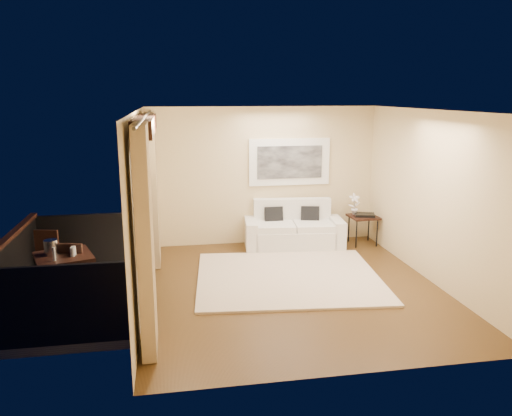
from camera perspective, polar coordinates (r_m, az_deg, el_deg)
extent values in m
plane|color=#503617|center=(7.86, 4.19, -9.05)|extent=(5.00, 5.00, 0.00)
plane|color=white|center=(7.29, 4.54, 11.04)|extent=(5.00, 5.00, 0.00)
plane|color=beige|center=(9.86, 0.80, 3.68)|extent=(4.50, 0.00, 4.50)
plane|color=beige|center=(5.15, 11.18, -5.26)|extent=(4.50, 0.00, 4.50)
plane|color=beige|center=(8.29, 19.61, 1.15)|extent=(0.00, 5.00, 5.00)
plane|color=beige|center=(9.06, -12.55, 2.55)|extent=(0.00, 2.70, 2.70)
plane|color=beige|center=(5.46, -14.16, -4.36)|extent=(0.00, 2.70, 2.70)
plane|color=beige|center=(7.08, -13.66, 9.45)|extent=(0.00, 2.40, 2.40)
cube|color=black|center=(7.08, -12.67, 9.25)|extent=(0.28, 2.40, 0.22)
cube|color=#605B56|center=(7.79, -19.35, -10.47)|extent=(1.80, 2.60, 0.12)
cube|color=black|center=(7.79, -25.94, -6.66)|extent=(0.06, 2.60, 1.00)
cube|color=black|center=(8.78, -18.32, -3.84)|extent=(1.80, 0.06, 1.00)
cube|color=black|center=(6.42, -21.52, -10.32)|extent=(1.80, 0.06, 1.00)
cube|color=black|center=(7.64, -26.33, -2.97)|extent=(0.10, 2.60, 0.06)
cube|color=tan|center=(8.76, -11.71, 2.04)|extent=(0.16, 0.75, 2.62)
cube|color=tan|center=(5.75, -12.55, -3.72)|extent=(0.16, 0.75, 2.62)
cylinder|color=#4C473F|center=(7.07, -12.55, 10.15)|extent=(0.04, 4.80, 0.04)
cube|color=white|center=(9.90, 3.85, 5.27)|extent=(1.62, 0.05, 0.92)
cube|color=black|center=(9.86, 3.90, 5.24)|extent=(1.30, 0.02, 0.64)
cube|color=beige|center=(8.21, 3.71, -7.89)|extent=(3.16, 2.82, 0.04)
cube|color=white|center=(9.77, 4.35, -3.43)|extent=(1.60, 0.96, 0.38)
cube|color=white|center=(9.98, 4.12, -0.99)|extent=(1.54, 0.35, 0.74)
cube|color=white|center=(9.66, -0.57, -3.03)|extent=(0.30, 0.83, 0.56)
cube|color=white|center=(9.90, 9.16, -2.80)|extent=(0.30, 0.83, 0.56)
cube|color=white|center=(9.63, 2.22, -2.09)|extent=(0.79, 0.79, 0.13)
cube|color=white|center=(9.73, 6.54, -2.00)|extent=(0.79, 0.79, 0.13)
cube|color=black|center=(9.79, 2.04, -0.91)|extent=(0.36, 0.17, 0.37)
cube|color=black|center=(9.89, 6.20, -0.84)|extent=(0.39, 0.24, 0.37)
cube|color=black|center=(10.08, 12.17, -0.98)|extent=(0.56, 0.56, 0.04)
cylinder|color=black|center=(9.89, 11.40, -2.96)|extent=(0.03, 0.03, 0.54)
cylinder|color=black|center=(10.05, 13.67, -2.82)|extent=(0.03, 0.03, 0.54)
cylinder|color=black|center=(10.27, 10.55, -2.33)|extent=(0.03, 0.03, 0.54)
cylinder|color=black|center=(10.42, 12.75, -2.20)|extent=(0.03, 0.03, 0.54)
cube|color=black|center=(10.06, 12.31, -0.76)|extent=(0.44, 0.38, 0.05)
imported|color=white|center=(10.08, 11.18, 0.43)|extent=(0.23, 0.16, 0.43)
cube|color=black|center=(7.19, -21.16, -5.24)|extent=(0.90, 0.90, 0.06)
cylinder|color=black|center=(7.13, -23.60, -9.19)|extent=(0.04, 0.04, 0.77)
cylinder|color=black|center=(7.01, -19.00, -9.16)|extent=(0.04, 0.04, 0.77)
cylinder|color=black|center=(7.65, -22.62, -7.60)|extent=(0.04, 0.04, 0.77)
cylinder|color=black|center=(7.54, -18.34, -7.54)|extent=(0.04, 0.04, 0.77)
cube|color=black|center=(8.66, -22.14, -5.05)|extent=(0.46, 0.46, 0.04)
cube|color=black|center=(8.45, -22.77, -3.95)|extent=(0.38, 0.14, 0.49)
cylinder|color=black|center=(8.79, -20.69, -6.12)|extent=(0.03, 0.03, 0.39)
cylinder|color=black|center=(8.92, -22.48, -6.00)|extent=(0.03, 0.03, 0.39)
cylinder|color=black|center=(8.53, -21.54, -6.77)|extent=(0.03, 0.03, 0.39)
cylinder|color=black|center=(8.66, -23.37, -6.63)|extent=(0.03, 0.03, 0.39)
cube|color=black|center=(7.21, -21.09, -8.19)|extent=(0.50, 0.50, 0.05)
cube|color=black|center=(7.29, -20.64, -5.87)|extent=(0.41, 0.15, 0.54)
cylinder|color=black|center=(7.23, -22.72, -10.27)|extent=(0.03, 0.03, 0.42)
cylinder|color=black|center=(7.09, -20.25, -10.52)|extent=(0.03, 0.03, 0.42)
cylinder|color=black|center=(7.51, -21.59, -9.31)|extent=(0.03, 0.03, 0.42)
cylinder|color=black|center=(7.37, -19.20, -9.52)|extent=(0.03, 0.03, 0.42)
cylinder|color=white|center=(7.24, -22.37, -4.16)|extent=(0.18, 0.18, 0.20)
cylinder|color=red|center=(7.32, -20.56, -4.35)|extent=(0.06, 0.06, 0.07)
cylinder|color=white|center=(6.96, -22.08, -4.89)|extent=(0.04, 0.04, 0.18)
cylinder|color=silver|center=(7.06, -20.25, -4.73)|extent=(0.06, 0.06, 0.12)
cylinder|color=silver|center=(7.12, -20.11, -4.59)|extent=(0.06, 0.06, 0.12)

